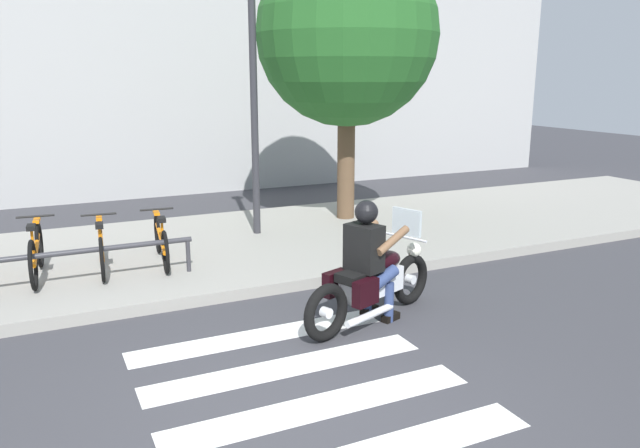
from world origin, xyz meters
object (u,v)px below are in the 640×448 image
at_px(bicycle_3, 101,247).
at_px(bike_rack, 36,259).
at_px(motorcycle, 373,283).
at_px(bicycle_2, 36,252).
at_px(rider, 369,253).
at_px(bicycle_4, 161,240).
at_px(tree_near_rack, 347,35).
at_px(street_lamp, 254,89).

bearing_deg(bicycle_3, bike_rack, -145.56).
bearing_deg(motorcycle, bicycle_2, 140.68).
relative_size(rider, bike_rack, 0.37).
distance_m(bicycle_4, tree_near_rack, 4.96).
distance_m(motorcycle, bicycle_3, 3.86).
height_order(bicycle_3, bicycle_4, bicycle_4).
bearing_deg(street_lamp, bicycle_2, -163.07).
bearing_deg(bicycle_3, bicycle_2, -179.90).
bearing_deg(bike_rack, bicycle_2, 89.96).
height_order(rider, bike_rack, rider).
height_order(bicycle_3, bike_rack, bicycle_3).
bearing_deg(motorcycle, rider, -161.61).
relative_size(bicycle_4, bike_rack, 0.43).
relative_size(rider, bicycle_4, 0.87).
relative_size(bicycle_2, tree_near_rack, 0.32).
relative_size(motorcycle, bike_rack, 0.53).
bearing_deg(street_lamp, motorcycle, -89.64).
height_order(street_lamp, tree_near_rack, tree_near_rack).
xyz_separation_m(bicycle_3, bicycle_4, (0.81, -0.00, 0.00)).
distance_m(motorcycle, rider, 0.37).
bearing_deg(bicycle_4, street_lamp, 29.97).
xyz_separation_m(bicycle_4, tree_near_rack, (3.71, 1.44, 2.97)).
height_order(rider, street_lamp, street_lamp).
xyz_separation_m(bicycle_2, bike_rack, (-0.00, -0.55, 0.06)).
relative_size(bicycle_2, bike_rack, 0.43).
bearing_deg(tree_near_rack, motorcycle, -113.76).
xyz_separation_m(rider, street_lamp, (0.05, 3.89, 1.72)).
relative_size(rider, bicycle_3, 0.87).
distance_m(bike_rack, street_lamp, 4.26).
bearing_deg(bike_rack, rider, -34.21).
xyz_separation_m(motorcycle, bicycle_4, (-1.83, 2.82, 0.02)).
xyz_separation_m(motorcycle, bicycle_2, (-3.45, 2.82, 0.05)).
xyz_separation_m(bike_rack, tree_near_rack, (5.32, 2.00, 2.88)).
distance_m(motorcycle, street_lamp, 4.39).
bearing_deg(bicycle_2, bike_rack, -90.04).
relative_size(bicycle_2, bicycle_4, 0.99).
distance_m(bicycle_2, street_lamp, 4.12).
bearing_deg(street_lamp, bicycle_4, -150.03).
relative_size(motorcycle, bicycle_2, 1.24).
height_order(motorcycle, rider, rider).
relative_size(bicycle_4, street_lamp, 0.40).
bearing_deg(rider, bicycle_4, 121.62).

